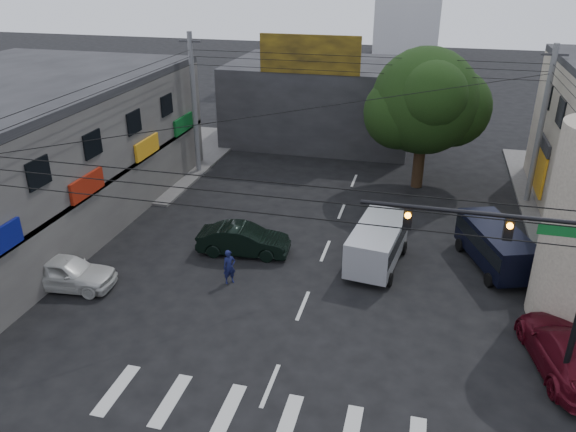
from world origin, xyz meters
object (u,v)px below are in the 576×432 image
at_px(dark_sedan, 244,240).
at_px(utility_pole_far_right, 541,127).
at_px(white_compact, 65,272).
at_px(traffic_gantry, 531,263).
at_px(silver_minivan, 377,246).
at_px(navy_van, 495,248).
at_px(utility_pole_far_left, 194,105).
at_px(street_tree, 425,101).
at_px(maroon_sedan, 566,352).
at_px(traffic_officer, 229,267).

bearing_deg(dark_sedan, utility_pole_far_right, -59.43).
distance_m(utility_pole_far_right, white_compact, 26.17).
bearing_deg(white_compact, traffic_gantry, -101.65).
distance_m(silver_minivan, navy_van, 5.50).
height_order(utility_pole_far_right, silver_minivan, utility_pole_far_right).
bearing_deg(dark_sedan, traffic_gantry, -124.98).
bearing_deg(white_compact, dark_sedan, -59.34).
distance_m(utility_pole_far_right, silver_minivan, 13.08).
bearing_deg(utility_pole_far_left, street_tree, 3.95).
bearing_deg(utility_pole_far_right, maroon_sedan, -92.42).
bearing_deg(traffic_officer, street_tree, 20.55).
relative_size(dark_sedan, silver_minivan, 0.93).
height_order(street_tree, dark_sedan, street_tree).
height_order(utility_pole_far_left, dark_sedan, utility_pole_far_left).
bearing_deg(white_compact, utility_pole_far_right, -60.05).
bearing_deg(maroon_sedan, white_compact, -12.92).
bearing_deg(street_tree, navy_van, -67.51).
bearing_deg(street_tree, traffic_gantry, -78.01).
bearing_deg(street_tree, white_compact, -131.93).
bearing_deg(traffic_officer, dark_sedan, 54.42).
bearing_deg(silver_minivan, street_tree, -0.02).
xyz_separation_m(utility_pole_far_right, traffic_officer, (-14.10, -13.00, -3.80)).
height_order(maroon_sedan, navy_van, navy_van).
height_order(utility_pole_far_left, maroon_sedan, utility_pole_far_left).
xyz_separation_m(traffic_gantry, silver_minivan, (-5.23, 7.21, -3.81)).
xyz_separation_m(utility_pole_far_right, silver_minivan, (-7.91, -9.79, -3.58)).
height_order(white_compact, traffic_officer, traffic_officer).
distance_m(navy_van, traffic_officer, 12.39).
height_order(traffic_gantry, maroon_sedan, traffic_gantry).
xyz_separation_m(utility_pole_far_right, dark_sedan, (-14.36, -10.23, -3.86)).
distance_m(street_tree, maroon_sedan, 18.22).
relative_size(utility_pole_far_left, utility_pole_far_right, 1.00).
distance_m(utility_pole_far_left, dark_sedan, 12.79).
height_order(dark_sedan, navy_van, navy_van).
relative_size(utility_pole_far_left, dark_sedan, 2.00).
xyz_separation_m(traffic_gantry, navy_van, (0.13, 8.46, -3.84)).
height_order(utility_pole_far_right, dark_sedan, utility_pole_far_right).
xyz_separation_m(utility_pole_far_right, maroon_sedan, (-0.66, -15.60, -3.83)).
bearing_deg(navy_van, traffic_officer, 90.41).
bearing_deg(dark_sedan, street_tree, -39.89).
bearing_deg(silver_minivan, dark_sedan, 101.27).
distance_m(traffic_gantry, white_compact, 18.86).
distance_m(dark_sedan, navy_van, 11.94).
bearing_deg(utility_pole_far_right, utility_pole_far_left, 180.00).
distance_m(dark_sedan, traffic_officer, 2.78).
height_order(white_compact, navy_van, navy_van).
xyz_separation_m(utility_pole_far_left, dark_sedan, (6.64, -10.23, -3.86)).
bearing_deg(utility_pole_far_right, white_compact, -144.21).
bearing_deg(navy_van, street_tree, 1.83).
bearing_deg(navy_van, dark_sedan, 77.44).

